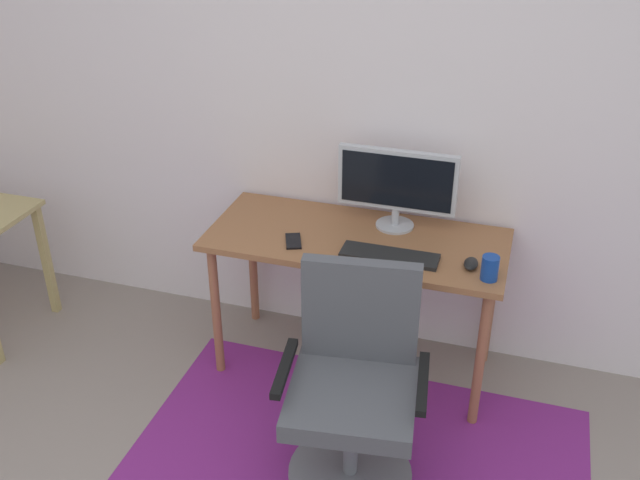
{
  "coord_description": "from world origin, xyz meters",
  "views": [
    {
      "loc": [
        0.71,
        -1.0,
        2.34
      ],
      "look_at": [
        -0.09,
        1.58,
        0.84
      ],
      "focal_mm": 40.47,
      "sensor_mm": 36.0,
      "label": 1
    }
  ],
  "objects_px": {
    "keyboard": "(390,255)",
    "coffee_cup": "(490,268)",
    "desk": "(356,253)",
    "monitor": "(397,183)",
    "office_chair": "(354,398)",
    "computer_mouse": "(471,264)",
    "cell_phone": "(293,241)"
  },
  "relations": [
    {
      "from": "monitor",
      "to": "keyboard",
      "type": "xyz_separation_m",
      "value": [
        0.04,
        -0.29,
        -0.21
      ]
    },
    {
      "from": "desk",
      "to": "computer_mouse",
      "type": "height_order",
      "value": "computer_mouse"
    },
    {
      "from": "keyboard",
      "to": "cell_phone",
      "type": "bearing_deg",
      "value": 179.4
    },
    {
      "from": "desk",
      "to": "cell_phone",
      "type": "bearing_deg",
      "value": -153.44
    },
    {
      "from": "keyboard",
      "to": "coffee_cup",
      "type": "height_order",
      "value": "coffee_cup"
    },
    {
      "from": "computer_mouse",
      "to": "desk",
      "type": "bearing_deg",
      "value": 167.86
    },
    {
      "from": "office_chair",
      "to": "cell_phone",
      "type": "bearing_deg",
      "value": 121.08
    },
    {
      "from": "monitor",
      "to": "desk",
      "type": "bearing_deg",
      "value": -132.93
    },
    {
      "from": "office_chair",
      "to": "computer_mouse",
      "type": "bearing_deg",
      "value": 49.92
    },
    {
      "from": "monitor",
      "to": "office_chair",
      "type": "height_order",
      "value": "monitor"
    },
    {
      "from": "monitor",
      "to": "coffee_cup",
      "type": "relative_size",
      "value": 5.16
    },
    {
      "from": "desk",
      "to": "office_chair",
      "type": "relative_size",
      "value": 1.48
    },
    {
      "from": "coffee_cup",
      "to": "cell_phone",
      "type": "height_order",
      "value": "coffee_cup"
    },
    {
      "from": "monitor",
      "to": "coffee_cup",
      "type": "xyz_separation_m",
      "value": [
        0.47,
        -0.35,
        -0.17
      ]
    },
    {
      "from": "desk",
      "to": "monitor",
      "type": "height_order",
      "value": "monitor"
    },
    {
      "from": "keyboard",
      "to": "monitor",
      "type": "bearing_deg",
      "value": 97.72
    },
    {
      "from": "desk",
      "to": "cell_phone",
      "type": "distance_m",
      "value": 0.31
    },
    {
      "from": "keyboard",
      "to": "coffee_cup",
      "type": "relative_size",
      "value": 4.01
    },
    {
      "from": "monitor",
      "to": "coffee_cup",
      "type": "distance_m",
      "value": 0.61
    },
    {
      "from": "office_chair",
      "to": "desk",
      "type": "bearing_deg",
      "value": 96.81
    },
    {
      "from": "monitor",
      "to": "computer_mouse",
      "type": "relative_size",
      "value": 5.32
    },
    {
      "from": "coffee_cup",
      "to": "cell_phone",
      "type": "distance_m",
      "value": 0.88
    },
    {
      "from": "desk",
      "to": "keyboard",
      "type": "xyz_separation_m",
      "value": [
        0.18,
        -0.14,
        0.09
      ]
    },
    {
      "from": "coffee_cup",
      "to": "office_chair",
      "type": "bearing_deg",
      "value": -132.15
    },
    {
      "from": "monitor",
      "to": "keyboard",
      "type": "height_order",
      "value": "monitor"
    },
    {
      "from": "cell_phone",
      "to": "office_chair",
      "type": "distance_m",
      "value": 0.79
    },
    {
      "from": "coffee_cup",
      "to": "office_chair",
      "type": "relative_size",
      "value": 0.12
    },
    {
      "from": "keyboard",
      "to": "coffee_cup",
      "type": "distance_m",
      "value": 0.44
    },
    {
      "from": "cell_phone",
      "to": "office_chair",
      "type": "height_order",
      "value": "office_chair"
    },
    {
      "from": "desk",
      "to": "cell_phone",
      "type": "height_order",
      "value": "cell_phone"
    },
    {
      "from": "cell_phone",
      "to": "coffee_cup",
      "type": "bearing_deg",
      "value": -25.58
    },
    {
      "from": "office_chair",
      "to": "keyboard",
      "type": "bearing_deg",
      "value": 81.37
    }
  ]
}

